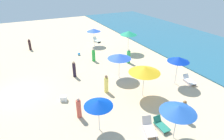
{
  "coord_description": "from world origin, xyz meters",
  "views": [
    {
      "loc": [
        15.67,
        0.99,
        9.01
      ],
      "look_at": [
        1.13,
        8.24,
        0.99
      ],
      "focal_mm": 31.12,
      "sensor_mm": 36.0,
      "label": 1
    }
  ],
  "objects_px": {
    "lounge_chair_5_0": "(189,80)",
    "beachgoer_0": "(30,45)",
    "lounge_chair_2_0": "(149,128)",
    "umbrella_6": "(145,70)",
    "beachgoer_5": "(106,84)",
    "umbrella_1": "(94,30)",
    "umbrella_4": "(98,103)",
    "beachgoer_2": "(94,55)",
    "beachgoer_1": "(79,108)",
    "beach_ball_0": "(79,54)",
    "umbrella_3": "(119,56)",
    "umbrella_2": "(178,109)",
    "lounge_chair_1_0": "(97,40)",
    "umbrella_5": "(179,59)",
    "beachgoer_3": "(183,111)",
    "umbrella_0": "(129,33)",
    "cooler_box_1": "(64,99)",
    "lounge_chair_2_1": "(161,125)",
    "beachgoer_6": "(74,69)"
  },
  "relations": [
    {
      "from": "lounge_chair_5_0",
      "to": "beachgoer_0",
      "type": "bearing_deg",
      "value": 135.3
    },
    {
      "from": "lounge_chair_2_0",
      "to": "umbrella_6",
      "type": "height_order",
      "value": "umbrella_6"
    },
    {
      "from": "beachgoer_5",
      "to": "umbrella_1",
      "type": "bearing_deg",
      "value": 120.96
    },
    {
      "from": "umbrella_4",
      "to": "beachgoer_2",
      "type": "height_order",
      "value": "umbrella_4"
    },
    {
      "from": "beachgoer_1",
      "to": "beach_ball_0",
      "type": "height_order",
      "value": "beachgoer_1"
    },
    {
      "from": "umbrella_3",
      "to": "beachgoer_0",
      "type": "xyz_separation_m",
      "value": [
        -12.01,
        -6.88,
        -1.51
      ]
    },
    {
      "from": "beachgoer_5",
      "to": "umbrella_2",
      "type": "bearing_deg",
      "value": -29.06
    },
    {
      "from": "lounge_chair_1_0",
      "to": "umbrella_5",
      "type": "xyz_separation_m",
      "value": [
        14.61,
        1.7,
        2.19
      ]
    },
    {
      "from": "umbrella_3",
      "to": "beachgoer_3",
      "type": "bearing_deg",
      "value": 7.89
    },
    {
      "from": "umbrella_0",
      "to": "cooler_box_1",
      "type": "xyz_separation_m",
      "value": [
        7.08,
        -10.1,
        -2.29
      ]
    },
    {
      "from": "umbrella_0",
      "to": "umbrella_5",
      "type": "bearing_deg",
      "value": -2.11
    },
    {
      "from": "umbrella_4",
      "to": "umbrella_6",
      "type": "xyz_separation_m",
      "value": [
        -2.01,
        4.74,
        0.32
      ]
    },
    {
      "from": "umbrella_2",
      "to": "lounge_chair_2_1",
      "type": "distance_m",
      "value": 2.18
    },
    {
      "from": "beachgoer_0",
      "to": "beachgoer_2",
      "type": "relative_size",
      "value": 1.0
    },
    {
      "from": "umbrella_2",
      "to": "umbrella_5",
      "type": "bearing_deg",
      "value": 136.65
    },
    {
      "from": "lounge_chair_2_1",
      "to": "beach_ball_0",
      "type": "height_order",
      "value": "lounge_chair_2_1"
    },
    {
      "from": "beachgoer_2",
      "to": "umbrella_3",
      "type": "bearing_deg",
      "value": -19.35
    },
    {
      "from": "umbrella_1",
      "to": "umbrella_5",
      "type": "distance_m",
      "value": 13.57
    },
    {
      "from": "lounge_chair_1_0",
      "to": "cooler_box_1",
      "type": "distance_m",
      "value": 15.1
    },
    {
      "from": "lounge_chair_5_0",
      "to": "lounge_chair_2_1",
      "type": "bearing_deg",
      "value": -142.34
    },
    {
      "from": "lounge_chair_2_0",
      "to": "umbrella_1",
      "type": "bearing_deg",
      "value": 96.81
    },
    {
      "from": "lounge_chair_1_0",
      "to": "beachgoer_6",
      "type": "distance_m",
      "value": 11.02
    },
    {
      "from": "lounge_chair_2_0",
      "to": "lounge_chair_2_1",
      "type": "xyz_separation_m",
      "value": [
        0.07,
        0.91,
        -0.06
      ]
    },
    {
      "from": "umbrella_5",
      "to": "beachgoer_3",
      "type": "xyz_separation_m",
      "value": [
        3.92,
        -2.97,
        -1.73
      ]
    },
    {
      "from": "umbrella_2",
      "to": "beachgoer_0",
      "type": "distance_m",
      "value": 21.32
    },
    {
      "from": "umbrella_5",
      "to": "beachgoer_6",
      "type": "bearing_deg",
      "value": -124.92
    },
    {
      "from": "umbrella_6",
      "to": "beachgoer_6",
      "type": "xyz_separation_m",
      "value": [
        -5.75,
        -4.04,
        -1.62
      ]
    },
    {
      "from": "umbrella_5",
      "to": "beachgoer_0",
      "type": "xyz_separation_m",
      "value": [
        -15.38,
        -10.86,
        -1.73
      ]
    },
    {
      "from": "umbrella_5",
      "to": "beachgoer_1",
      "type": "distance_m",
      "value": 9.43
    },
    {
      "from": "lounge_chair_1_0",
      "to": "umbrella_4",
      "type": "height_order",
      "value": "umbrella_4"
    },
    {
      "from": "beachgoer_6",
      "to": "cooler_box_1",
      "type": "bearing_deg",
      "value": 118.26
    },
    {
      "from": "umbrella_6",
      "to": "cooler_box_1",
      "type": "height_order",
      "value": "umbrella_6"
    },
    {
      "from": "umbrella_2",
      "to": "lounge_chair_5_0",
      "type": "distance_m",
      "value": 7.73
    },
    {
      "from": "lounge_chair_1_0",
      "to": "lounge_chair_5_0",
      "type": "height_order",
      "value": "lounge_chair_1_0"
    },
    {
      "from": "umbrella_1",
      "to": "umbrella_0",
      "type": "bearing_deg",
      "value": 33.81
    },
    {
      "from": "umbrella_2",
      "to": "beachgoer_3",
      "type": "xyz_separation_m",
      "value": [
        -1.06,
        1.73,
        -1.47
      ]
    },
    {
      "from": "lounge_chair_2_1",
      "to": "umbrella_4",
      "type": "height_order",
      "value": "umbrella_4"
    },
    {
      "from": "beachgoer_2",
      "to": "beach_ball_0",
      "type": "height_order",
      "value": "beachgoer_2"
    },
    {
      "from": "lounge_chair_1_0",
      "to": "beachgoer_1",
      "type": "relative_size",
      "value": 0.87
    },
    {
      "from": "lounge_chair_2_0",
      "to": "lounge_chair_5_0",
      "type": "bearing_deg",
      "value": 43.27
    },
    {
      "from": "lounge_chair_5_0",
      "to": "beachgoer_1",
      "type": "bearing_deg",
      "value": -171.62
    },
    {
      "from": "lounge_chair_2_0",
      "to": "umbrella_6",
      "type": "bearing_deg",
      "value": 78.01
    },
    {
      "from": "umbrella_1",
      "to": "lounge_chair_2_0",
      "type": "xyz_separation_m",
      "value": [
        17.21,
        -3.17,
        -1.89
      ]
    },
    {
      "from": "beachgoer_1",
      "to": "beachgoer_3",
      "type": "height_order",
      "value": "beachgoer_1"
    },
    {
      "from": "umbrella_4",
      "to": "beach_ball_0",
      "type": "bearing_deg",
      "value": 167.81
    },
    {
      "from": "umbrella_0",
      "to": "lounge_chair_2_0",
      "type": "relative_size",
      "value": 1.81
    },
    {
      "from": "lounge_chair_2_0",
      "to": "beachgoer_1",
      "type": "height_order",
      "value": "beachgoer_1"
    },
    {
      "from": "beachgoer_3",
      "to": "umbrella_5",
      "type": "bearing_deg",
      "value": -114.03
    },
    {
      "from": "lounge_chair_1_0",
      "to": "beachgoer_6",
      "type": "relative_size",
      "value": 0.84
    },
    {
      "from": "umbrella_1",
      "to": "beachgoer_2",
      "type": "bearing_deg",
      "value": -22.3
    }
  ]
}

